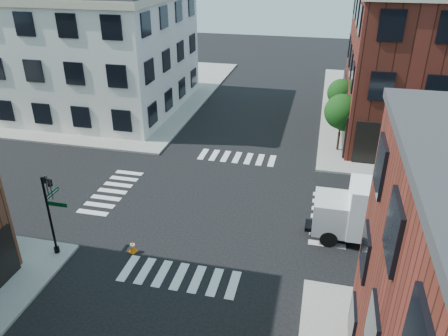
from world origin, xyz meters
name	(u,v)px	position (x,y,z in m)	size (l,w,h in m)	color
ground	(215,204)	(0.00, 0.00, 0.00)	(120.00, 120.00, 0.00)	black
sidewalk_nw	(82,88)	(-21.00, 21.00, 0.07)	(30.00, 30.00, 0.15)	gray
building_nw	(67,50)	(-19.00, 16.00, 5.50)	(22.00, 16.00, 11.00)	silver
tree_near	(343,114)	(7.56, 9.98, 3.16)	(2.69, 2.69, 4.49)	black
tree_far	(342,94)	(7.56, 15.98, 2.87)	(2.43, 2.43, 4.07)	black
signal_pole	(51,207)	(-6.72, -6.68, 2.86)	(1.29, 1.24, 4.60)	black
box_truck	(388,215)	(9.98, -1.80, 1.79)	(7.65, 2.44, 3.45)	white
traffic_cone	(133,247)	(-3.01, -5.70, 0.33)	(0.46, 0.46, 0.68)	orange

